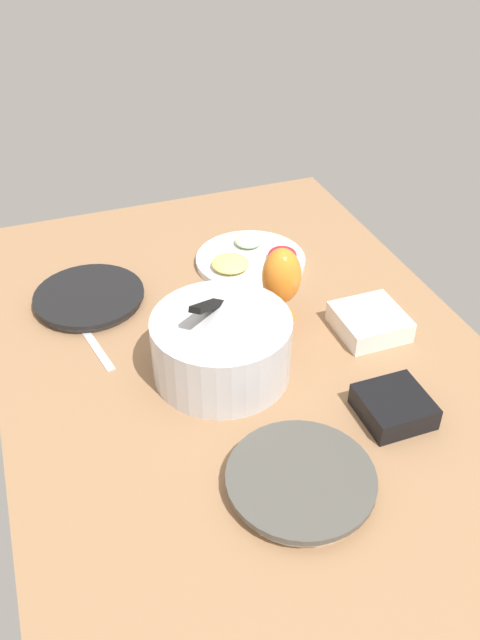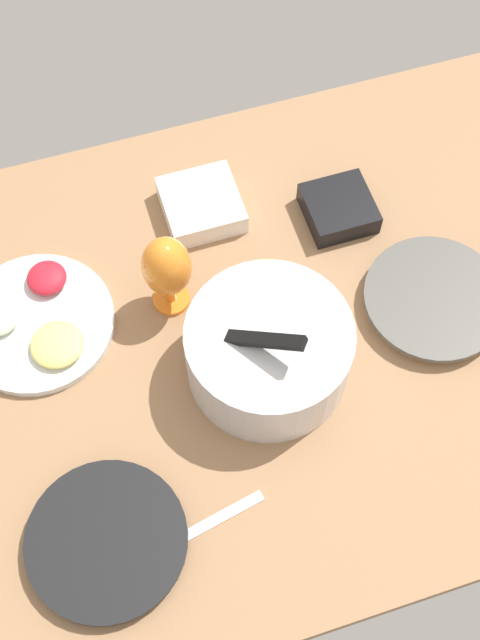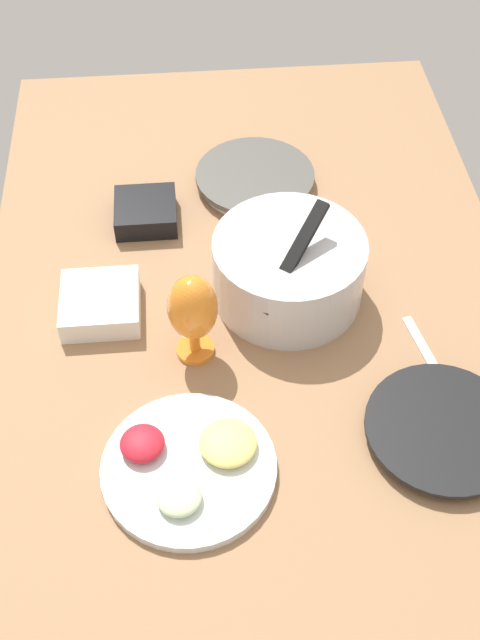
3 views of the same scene
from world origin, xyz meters
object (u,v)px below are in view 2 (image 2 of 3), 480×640
Objects in this scene: mixing_bowl at (271,349)px; dinner_plate_left at (434,300)px; dinner_plate_right at (107,541)px; square_bowl_black at (339,208)px; fruit_platter at (37,321)px; square_bowl_white at (201,204)px; hurricane_glass_orange at (167,268)px.

dinner_plate_left is at bearing -174.87° from mixing_bowl.
square_bowl_black is at bearing -139.91° from dinner_plate_right.
dinner_plate_left is 0.91× the size of fruit_platter.
dinner_plate_left is at bearing 112.02° from square_bowl_black.
square_bowl_white reaches higher than dinner_plate_left.
square_bowl_white is at bearing -119.55° from dinner_plate_right.
hurricane_glass_orange is (13.21, -18.57, 4.01)cm from mixing_bowl.
dinner_plate_left is at bearing -159.90° from dinner_plate_right.
hurricane_glass_orange reaches higher than dinner_plate_right.
fruit_platter reaches higher than dinner_plate_right.
hurricane_glass_orange is at bearing 13.19° from square_bowl_black.
hurricane_glass_orange is at bearing -118.31° from dinner_plate_right.
hurricane_glass_orange is at bearing -54.58° from mixing_bowl.
dinner_plate_right is 41.74cm from mixing_bowl.
square_bowl_black reaches higher than dinner_plate_right.
square_bowl_white is at bearing -157.05° from fruit_platter.
fruit_platter is at bearing 22.95° from square_bowl_white.
fruit_platter and square_bowl_black have the same top height.
mixing_bowl is at bearing -147.95° from dinner_plate_right.
hurricane_glass_orange is (-21.81, -40.49, 9.95)cm from dinner_plate_right.
hurricane_glass_orange is at bearing -18.66° from dinner_plate_left.
mixing_bowl reaches higher than square_bowl_black.
square_bowl_white is (35.22, -32.96, 1.12)cm from dinner_plate_left.
fruit_platter is (70.99, -17.82, -0.15)cm from dinner_plate_left.
fruit_platter reaches higher than dinner_plate_left.
mixing_bowl reaches higher than dinner_plate_right.
fruit_platter is at bearing -14.09° from dinner_plate_left.
square_bowl_black is (-58.25, -49.04, 1.22)cm from dinner_plate_right.
fruit_platter is 26.76cm from hurricane_glass_orange.
square_bowl_white is (2.22, -35.92, -4.60)cm from mixing_bowl.
square_bowl_white is (-32.80, -57.85, 1.33)cm from dinner_plate_right.
mixing_bowl is 1.00× the size of fruit_platter.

